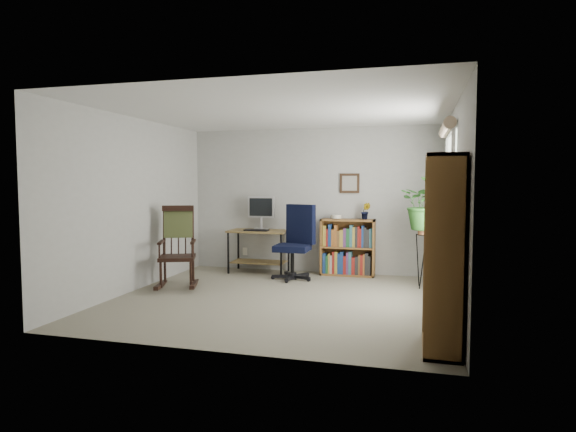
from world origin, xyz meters
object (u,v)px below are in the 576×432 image
(rocking_chair, at_px, (177,246))
(tall_bookshelf, at_px, (443,253))
(desk, at_px, (259,251))
(office_chair, at_px, (292,242))
(low_bookshelf, at_px, (348,247))

(rocking_chair, xyz_separation_m, tall_bookshelf, (3.53, -1.69, 0.28))
(desk, xyz_separation_m, office_chair, (0.69, -0.42, 0.23))
(desk, bearing_deg, office_chair, -31.44)
(desk, height_order, rocking_chair, rocking_chair)
(tall_bookshelf, bearing_deg, rocking_chair, 154.39)
(rocking_chair, distance_m, tall_bookshelf, 3.93)
(desk, bearing_deg, tall_bookshelf, -48.16)
(office_chair, relative_size, low_bookshelf, 1.29)
(desk, xyz_separation_m, low_bookshelf, (1.47, 0.12, 0.10))
(desk, bearing_deg, low_bookshelf, 4.66)
(office_chair, distance_m, low_bookshelf, 0.96)
(office_chair, xyz_separation_m, rocking_chair, (-1.45, -0.98, 0.00))
(tall_bookshelf, bearing_deg, office_chair, 127.92)
(rocking_chair, bearing_deg, office_chair, 12.31)
(office_chair, height_order, tall_bookshelf, tall_bookshelf)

